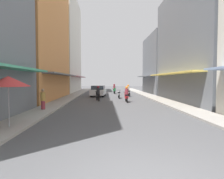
{
  "coord_description": "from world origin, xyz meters",
  "views": [
    {
      "loc": [
        -0.84,
        -3.97,
        2.15
      ],
      "look_at": [
        -0.28,
        12.04,
        1.4
      ],
      "focal_mm": 31.44,
      "sensor_mm": 36.0,
      "label": 1
    }
  ],
  "objects_px": {
    "parked_car": "(98,91)",
    "motorbike_green": "(114,89)",
    "vendor_umbrella": "(8,81)",
    "motorbike_white": "(128,91)",
    "motorbike_red": "(126,95)",
    "motorbike_silver": "(119,94)",
    "motorbike_black": "(98,94)",
    "pedestrian_crossing": "(43,100)"
  },
  "relations": [
    {
      "from": "motorbike_red",
      "to": "pedestrian_crossing",
      "type": "bearing_deg",
      "value": -140.31
    },
    {
      "from": "motorbike_green",
      "to": "pedestrian_crossing",
      "type": "xyz_separation_m",
      "value": [
        -5.84,
        -17.45,
        0.07
      ]
    },
    {
      "from": "motorbike_white",
      "to": "motorbike_red",
      "type": "distance_m",
      "value": 7.1
    },
    {
      "from": "motorbike_red",
      "to": "vendor_umbrella",
      "type": "relative_size",
      "value": 0.77
    },
    {
      "from": "motorbike_red",
      "to": "vendor_umbrella",
      "type": "xyz_separation_m",
      "value": [
        -6.26,
        -10.66,
        1.4
      ]
    },
    {
      "from": "motorbike_red",
      "to": "motorbike_black",
      "type": "relative_size",
      "value": 1.01
    },
    {
      "from": "motorbike_white",
      "to": "motorbike_black",
      "type": "height_order",
      "value": "same"
    },
    {
      "from": "motorbike_green",
      "to": "motorbike_black",
      "type": "bearing_deg",
      "value": -101.92
    },
    {
      "from": "parked_car",
      "to": "vendor_umbrella",
      "type": "height_order",
      "value": "vendor_umbrella"
    },
    {
      "from": "motorbike_red",
      "to": "parked_car",
      "type": "bearing_deg",
      "value": 113.39
    },
    {
      "from": "pedestrian_crossing",
      "to": "motorbike_red",
      "type": "bearing_deg",
      "value": 39.69
    },
    {
      "from": "motorbike_black",
      "to": "vendor_umbrella",
      "type": "xyz_separation_m",
      "value": [
        -3.39,
        -12.13,
        1.4
      ]
    },
    {
      "from": "motorbike_green",
      "to": "motorbike_silver",
      "type": "bearing_deg",
      "value": -88.87
    },
    {
      "from": "motorbike_green",
      "to": "vendor_umbrella",
      "type": "relative_size",
      "value": 0.78
    },
    {
      "from": "motorbike_green",
      "to": "motorbike_black",
      "type": "xyz_separation_m",
      "value": [
        -2.24,
        -10.62,
        0.0
      ]
    },
    {
      "from": "motorbike_silver",
      "to": "pedestrian_crossing",
      "type": "height_order",
      "value": "pedestrian_crossing"
    },
    {
      "from": "motorbike_green",
      "to": "pedestrian_crossing",
      "type": "bearing_deg",
      "value": -108.49
    },
    {
      "from": "motorbike_silver",
      "to": "motorbike_green",
      "type": "distance_m",
      "value": 7.95
    },
    {
      "from": "motorbike_green",
      "to": "parked_car",
      "type": "bearing_deg",
      "value": -114.8
    },
    {
      "from": "vendor_umbrella",
      "to": "motorbike_white",
      "type": "bearing_deg",
      "value": 67.88
    },
    {
      "from": "parked_car",
      "to": "motorbike_black",
      "type": "bearing_deg",
      "value": -88.57
    },
    {
      "from": "motorbike_silver",
      "to": "motorbike_black",
      "type": "xyz_separation_m",
      "value": [
        -2.4,
        -2.67,
        0.2
      ]
    },
    {
      "from": "motorbike_black",
      "to": "parked_car",
      "type": "bearing_deg",
      "value": 91.43
    },
    {
      "from": "motorbike_silver",
      "to": "vendor_umbrella",
      "type": "distance_m",
      "value": 15.98
    },
    {
      "from": "parked_car",
      "to": "motorbike_green",
      "type": "bearing_deg",
      "value": 65.2
    },
    {
      "from": "pedestrian_crossing",
      "to": "parked_car",
      "type": "bearing_deg",
      "value": 74.3
    },
    {
      "from": "motorbike_white",
      "to": "motorbike_silver",
      "type": "distance_m",
      "value": 3.22
    },
    {
      "from": "motorbike_black",
      "to": "vendor_umbrella",
      "type": "bearing_deg",
      "value": -105.61
    },
    {
      "from": "motorbike_silver",
      "to": "motorbike_black",
      "type": "bearing_deg",
      "value": -131.87
    },
    {
      "from": "motorbike_green",
      "to": "pedestrian_crossing",
      "type": "relative_size",
      "value": 1.16
    },
    {
      "from": "motorbike_white",
      "to": "motorbike_green",
      "type": "height_order",
      "value": "same"
    },
    {
      "from": "vendor_umbrella",
      "to": "motorbike_black",
      "type": "bearing_deg",
      "value": 74.39
    },
    {
      "from": "motorbike_white",
      "to": "pedestrian_crossing",
      "type": "bearing_deg",
      "value": -120.82
    },
    {
      "from": "motorbike_red",
      "to": "motorbike_silver",
      "type": "bearing_deg",
      "value": 96.45
    },
    {
      "from": "motorbike_white",
      "to": "motorbike_green",
      "type": "relative_size",
      "value": 0.98
    },
    {
      "from": "motorbike_black",
      "to": "pedestrian_crossing",
      "type": "distance_m",
      "value": 7.72
    },
    {
      "from": "motorbike_red",
      "to": "parked_car",
      "type": "distance_m",
      "value": 7.57
    },
    {
      "from": "pedestrian_crossing",
      "to": "motorbike_black",
      "type": "bearing_deg",
      "value": 62.25
    },
    {
      "from": "motorbike_silver",
      "to": "parked_car",
      "type": "relative_size",
      "value": 0.43
    },
    {
      "from": "motorbike_silver",
      "to": "parked_car",
      "type": "xyz_separation_m",
      "value": [
        -2.53,
        2.8,
        0.24
      ]
    },
    {
      "from": "motorbike_white",
      "to": "motorbike_black",
      "type": "relative_size",
      "value": 0.99
    },
    {
      "from": "motorbike_black",
      "to": "motorbike_green",
      "type": "bearing_deg",
      "value": 78.08
    }
  ]
}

